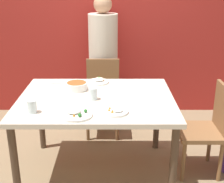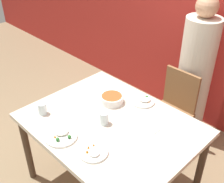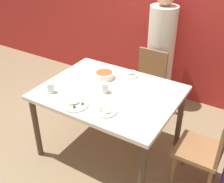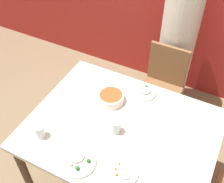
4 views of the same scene
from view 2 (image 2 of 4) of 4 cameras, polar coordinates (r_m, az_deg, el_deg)
name	(u,v)px [view 2 (image 2 of 4)]	position (r m, az deg, el deg)	size (l,w,h in m)	color
wall_back	(218,10)	(3.11, 20.69, 15.31)	(10.00, 0.06, 2.70)	#A82823
dining_table	(110,130)	(2.30, -0.32, -7.80)	(1.34, 1.05, 0.77)	beige
chair_adult_spot	(172,109)	(2.96, 12.15, -3.49)	(0.40, 0.40, 0.86)	brown
person_adult	(194,76)	(3.09, 16.39, 3.04)	(0.35, 0.35, 1.56)	beige
bowl_curry	(112,99)	(2.45, -0.05, -1.50)	(0.20, 0.20, 0.07)	white
plate_rice_adult	(93,152)	(2.00, -3.80, -12.17)	(0.21, 0.21, 0.04)	white
plate_rice_child	(144,101)	(2.48, 6.43, -1.85)	(0.21, 0.21, 0.05)	white
plate_noodles	(61,135)	(2.15, -10.26, -8.75)	(0.24, 0.24, 0.05)	white
glass_water_tall	(104,118)	(2.21, -1.63, -5.44)	(0.07, 0.07, 0.10)	silver
glass_water_short	(42,109)	(2.38, -13.97, -3.40)	(0.07, 0.07, 0.10)	silver
napkin_folded	(152,126)	(2.23, 8.21, -6.97)	(0.14, 0.14, 0.01)	white
fork_steel	(106,84)	(2.72, -1.30, 1.50)	(0.18, 0.04, 0.01)	silver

